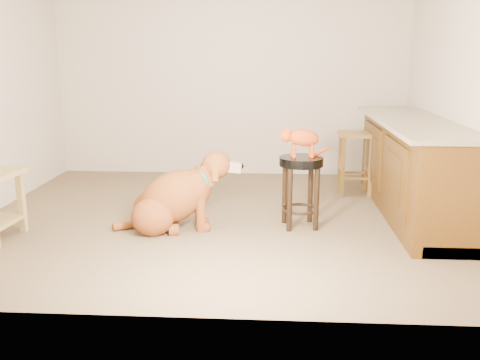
# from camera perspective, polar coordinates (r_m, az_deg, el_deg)

# --- Properties ---
(floor) EXTENTS (4.50, 4.00, 0.01)m
(floor) POSITION_cam_1_polar(r_m,az_deg,el_deg) (5.22, -2.69, -4.09)
(floor) COLOR brown
(floor) RESTS_ON ground
(room_shell) EXTENTS (4.54, 4.04, 2.62)m
(room_shell) POSITION_cam_1_polar(r_m,az_deg,el_deg) (4.98, -2.91, 14.64)
(room_shell) COLOR beige
(room_shell) RESTS_ON ground
(cabinet_run) EXTENTS (0.70, 2.56, 0.94)m
(cabinet_run) POSITION_cam_1_polar(r_m,az_deg,el_deg) (5.54, 18.03, 1.00)
(cabinet_run) COLOR #4D2F0D
(cabinet_run) RESTS_ON ground
(padded_stool) EXTENTS (0.40, 0.40, 0.65)m
(padded_stool) POSITION_cam_1_polar(r_m,az_deg,el_deg) (4.88, 6.50, 0.26)
(padded_stool) COLOR black
(padded_stool) RESTS_ON ground
(wood_stool) EXTENTS (0.38, 0.38, 0.70)m
(wood_stool) POSITION_cam_1_polar(r_m,az_deg,el_deg) (6.17, 12.17, 1.88)
(wood_stool) COLOR brown
(wood_stool) RESTS_ON ground
(golden_retriever) EXTENTS (1.19, 0.65, 0.76)m
(golden_retriever) POSITION_cam_1_polar(r_m,az_deg,el_deg) (4.86, -7.03, -2.01)
(golden_retriever) COLOR brown
(golden_retriever) RESTS_ON ground
(tabby_kitten) EXTENTS (0.47, 0.24, 0.31)m
(tabby_kitten) POSITION_cam_1_polar(r_m,az_deg,el_deg) (4.81, 6.47, 4.40)
(tabby_kitten) COLOR #A03610
(tabby_kitten) RESTS_ON padded_stool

